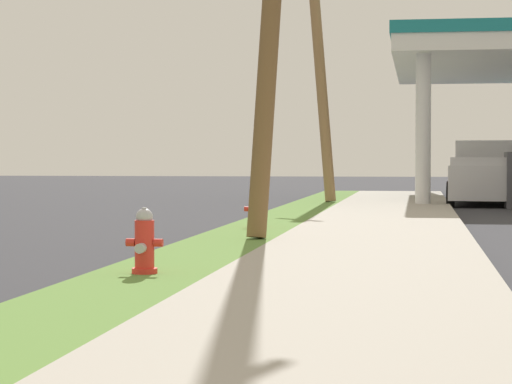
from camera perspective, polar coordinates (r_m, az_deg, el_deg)
name	(u,v)px	position (r m, az deg, el deg)	size (l,w,h in m)	color
fire_hydrant_second	(144,245)	(11.84, -6.10, -2.87)	(0.42, 0.38, 0.74)	red
fire_hydrant_third	(255,210)	(19.58, -0.03, -1.00)	(0.42, 0.37, 0.74)	red
utility_pole_background	(319,56)	(31.85, 3.45, 7.39)	(1.54, 1.47, 8.60)	#937047
truck_silver_at_forecourt	(486,175)	(32.90, 12.41, 0.92)	(2.53, 5.55, 1.97)	#BCBCC1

